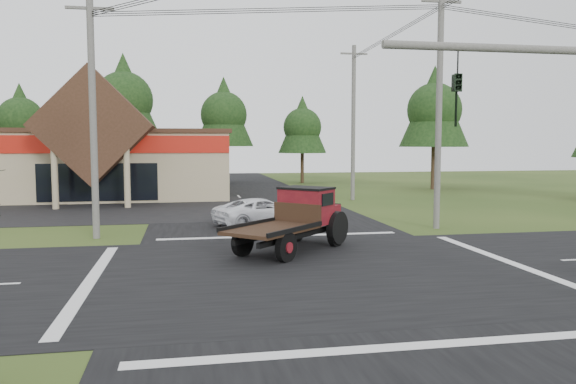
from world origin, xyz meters
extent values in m
plane|color=#2B4017|center=(0.00, 0.00, 0.00)|extent=(120.00, 120.00, 0.00)
cube|color=black|center=(0.00, 0.00, 0.01)|extent=(12.00, 120.00, 0.02)
cube|color=black|center=(0.00, 0.00, 0.01)|extent=(120.00, 12.00, 0.02)
cube|color=black|center=(-14.00, 19.00, 0.01)|extent=(28.00, 14.00, 0.02)
cube|color=tan|center=(-16.00, 30.00, 2.50)|extent=(30.00, 15.00, 5.00)
cube|color=#382417|center=(-16.00, 30.00, 5.05)|extent=(30.40, 15.40, 0.30)
cube|color=maroon|center=(-16.00, 22.45, 4.10)|extent=(30.00, 0.12, 1.20)
cube|color=#382417|center=(-10.00, 21.50, 5.30)|extent=(7.78, 4.00, 7.78)
cylinder|color=tan|center=(-12.20, 19.80, 2.00)|extent=(0.40, 0.40, 4.00)
cylinder|color=tan|center=(-7.80, 19.80, 2.00)|extent=(0.40, 0.40, 4.00)
cube|color=black|center=(-10.00, 22.48, 1.50)|extent=(8.00, 0.08, 2.60)
cylinder|color=#595651|center=(3.50, -7.50, 6.00)|extent=(8.00, 0.16, 0.16)
imported|color=black|center=(1.00, -7.50, 5.00)|extent=(0.16, 0.20, 1.00)
cylinder|color=#595651|center=(-8.00, 8.00, 5.25)|extent=(0.30, 0.30, 10.50)
cube|color=#595651|center=(-8.00, 8.00, 9.90)|extent=(2.00, 0.12, 0.12)
cylinder|color=#595651|center=(8.00, 8.00, 5.75)|extent=(0.30, 0.30, 11.50)
cube|color=#595651|center=(8.00, 8.00, 10.90)|extent=(2.00, 0.12, 0.12)
cylinder|color=#595651|center=(8.00, 22.00, 5.60)|extent=(0.30, 0.30, 11.20)
cube|color=#595651|center=(8.00, 22.00, 10.60)|extent=(2.00, 0.12, 0.12)
cylinder|color=#332316|center=(-20.00, 42.00, 1.75)|extent=(0.36, 0.36, 3.50)
cone|color=black|center=(-20.00, 42.00, 6.80)|extent=(5.60, 5.60, 6.60)
sphere|color=black|center=(-20.00, 42.00, 6.50)|extent=(4.40, 4.40, 4.40)
cylinder|color=#332316|center=(-10.00, 41.00, 2.27)|extent=(0.36, 0.36, 4.55)
cone|color=black|center=(-10.00, 41.00, 8.84)|extent=(7.28, 7.28, 8.58)
sphere|color=black|center=(-10.00, 41.00, 8.45)|extent=(5.72, 5.72, 5.72)
cylinder|color=#332316|center=(0.00, 42.00, 1.92)|extent=(0.36, 0.36, 3.85)
cone|color=black|center=(0.00, 42.00, 7.48)|extent=(6.16, 6.16, 7.26)
sphere|color=black|center=(0.00, 42.00, 7.15)|extent=(4.84, 4.84, 4.84)
cylinder|color=#332316|center=(8.00, 40.00, 1.57)|extent=(0.36, 0.36, 3.15)
cone|color=black|center=(8.00, 40.00, 6.12)|extent=(5.04, 5.04, 5.94)
sphere|color=black|center=(8.00, 40.00, 5.85)|extent=(3.96, 3.96, 3.96)
cylinder|color=#332316|center=(18.00, 30.00, 1.92)|extent=(0.36, 0.36, 3.85)
cone|color=black|center=(18.00, 30.00, 7.48)|extent=(6.16, 6.16, 7.26)
sphere|color=black|center=(18.00, 30.00, 7.15)|extent=(4.84, 4.84, 4.84)
imported|color=white|center=(-0.30, 10.64, 0.69)|extent=(5.45, 4.07, 1.38)
camera|label=1|loc=(-4.13, -17.54, 4.19)|focal=35.00mm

